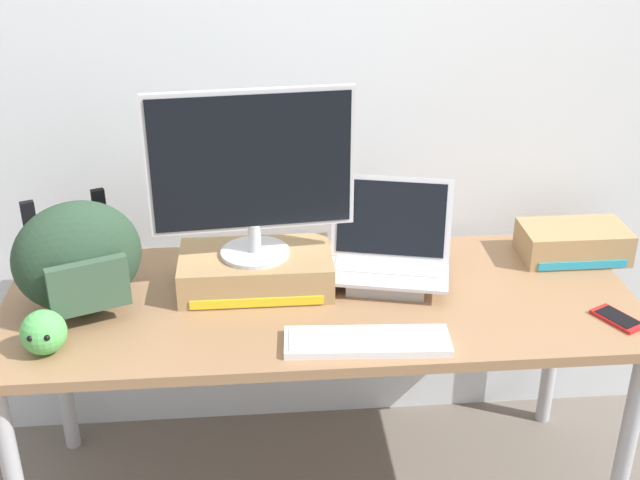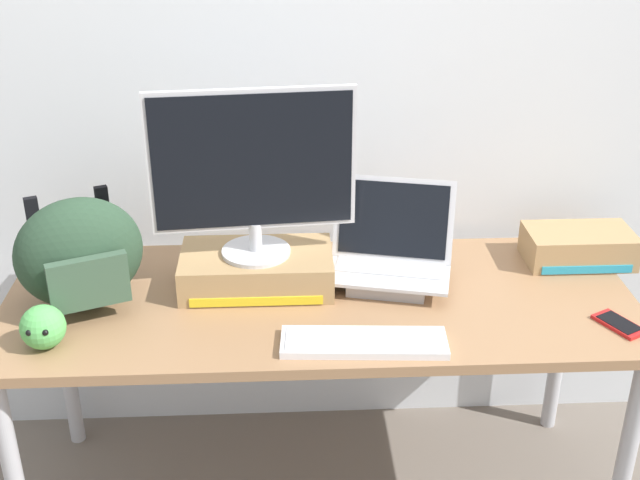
# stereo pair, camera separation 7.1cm
# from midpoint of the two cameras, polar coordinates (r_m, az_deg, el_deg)

# --- Properties ---
(back_wall) EXTENTS (7.00, 0.10, 2.60)m
(back_wall) POSITION_cam_midpoint_polar(r_m,az_deg,el_deg) (2.52, 0.30, 12.86)
(back_wall) COLOR silver
(back_wall) RESTS_ON ground
(desk) EXTENTS (1.78, 0.70, 0.72)m
(desk) POSITION_cam_midpoint_polar(r_m,az_deg,el_deg) (2.35, 0.86, -5.48)
(desk) COLOR #99704C
(desk) RESTS_ON ground
(toner_box_yellow) EXTENTS (0.43, 0.25, 0.10)m
(toner_box_yellow) POSITION_cam_midpoint_polar(r_m,az_deg,el_deg) (2.36, -3.57, -2.06)
(toner_box_yellow) COLOR #A88456
(toner_box_yellow) RESTS_ON desk
(desktop_monitor) EXTENTS (0.56, 0.20, 0.48)m
(desktop_monitor) POSITION_cam_midpoint_polar(r_m,az_deg,el_deg) (2.23, -3.78, 4.85)
(desktop_monitor) COLOR silver
(desktop_monitor) RESTS_ON toner_box_yellow
(open_laptop) EXTENTS (0.40, 0.32, 0.29)m
(open_laptop) POSITION_cam_midpoint_polar(r_m,az_deg,el_deg) (2.38, 5.72, -1.63)
(open_laptop) COLOR #ADADB2
(open_laptop) RESTS_ON desk
(external_keyboard) EXTENTS (0.43, 0.16, 0.02)m
(external_keyboard) POSITION_cam_midpoint_polar(r_m,az_deg,el_deg) (2.11, 4.04, -7.12)
(external_keyboard) COLOR white
(external_keyboard) RESTS_ON desk
(messenger_backpack) EXTENTS (0.40, 0.33, 0.31)m
(messenger_backpack) POSITION_cam_midpoint_polar(r_m,az_deg,el_deg) (2.30, -15.56, -0.92)
(messenger_backpack) COLOR #28422D
(messenger_backpack) RESTS_ON desk
(coffee_mug) EXTENTS (0.13, 0.09, 0.10)m
(coffee_mug) POSITION_cam_midpoint_polar(r_m,az_deg,el_deg) (2.55, -15.09, -0.78)
(coffee_mug) COLOR black
(coffee_mug) RESTS_ON desk
(cell_phone) EXTENTS (0.12, 0.15, 0.01)m
(cell_phone) POSITION_cam_midpoint_polar(r_m,az_deg,el_deg) (2.34, 20.93, -5.51)
(cell_phone) COLOR red
(cell_phone) RESTS_ON desk
(plush_toy) EXTENTS (0.12, 0.12, 0.12)m
(plush_toy) POSITION_cam_midpoint_polar(r_m,az_deg,el_deg) (2.18, -17.86, -5.80)
(plush_toy) COLOR #56B256
(plush_toy) RESTS_ON desk
(toner_box_cyan) EXTENTS (0.32, 0.18, 0.10)m
(toner_box_cyan) POSITION_cam_midpoint_polar(r_m,az_deg,el_deg) (2.62, 18.29, -0.42)
(toner_box_cyan) COLOR #A88456
(toner_box_cyan) RESTS_ON desk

